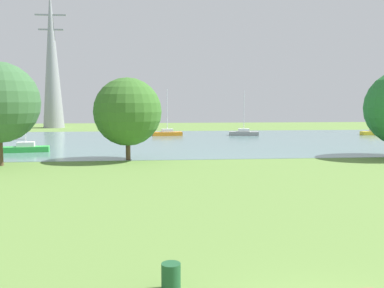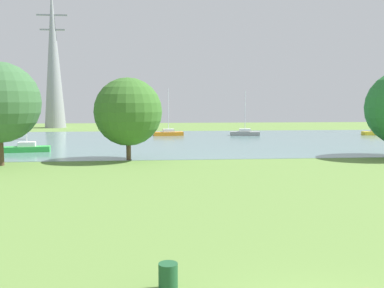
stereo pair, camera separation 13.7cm
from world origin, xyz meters
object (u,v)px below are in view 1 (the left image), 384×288
(sailboat_orange, at_px, (167,133))
(tree_west_near, at_px, (128,112))
(electricity_pylon, at_px, (52,58))
(sailboat_gray, at_px, (244,133))
(sailboat_green, at_px, (26,148))
(sailboat_yellow, at_px, (376,132))
(litter_bin, at_px, (171,277))

(sailboat_orange, distance_m, tree_west_near, 29.20)
(sailboat_orange, bearing_deg, electricity_pylon, 133.80)
(sailboat_gray, relative_size, electricity_pylon, 0.25)
(sailboat_gray, height_order, sailboat_green, sailboat_gray)
(sailboat_gray, relative_size, sailboat_yellow, 1.36)
(sailboat_orange, height_order, electricity_pylon, electricity_pylon)
(sailboat_green, height_order, tree_west_near, tree_west_near)
(sailboat_gray, height_order, tree_west_near, tree_west_near)
(sailboat_gray, height_order, electricity_pylon, electricity_pylon)
(sailboat_gray, bearing_deg, electricity_pylon, 145.23)
(litter_bin, relative_size, sailboat_gray, 0.11)
(tree_west_near, bearing_deg, sailboat_orange, 80.48)
(sailboat_gray, xyz_separation_m, sailboat_yellow, (22.03, -1.29, -0.02))
(sailboat_orange, distance_m, sailboat_yellow, 34.59)
(litter_bin, height_order, sailboat_gray, sailboat_gray)
(sailboat_yellow, distance_m, tree_west_near, 47.70)
(sailboat_orange, relative_size, tree_west_near, 0.98)
(litter_bin, height_order, sailboat_green, sailboat_green)
(litter_bin, xyz_separation_m, sailboat_orange, (2.08, 56.38, 0.07))
(sailboat_yellow, distance_m, electricity_pylon, 65.13)
(tree_west_near, xyz_separation_m, electricity_pylon, (-18.56, 52.86, 10.25))
(sailboat_green, bearing_deg, tree_west_near, -33.01)
(litter_bin, distance_m, sailboat_gray, 57.71)
(litter_bin, bearing_deg, tree_west_near, 95.53)
(electricity_pylon, bearing_deg, sailboat_green, -81.07)
(sailboat_orange, bearing_deg, sailboat_green, -127.53)
(litter_bin, xyz_separation_m, sailboat_gray, (14.60, 55.84, 0.07))
(tree_west_near, height_order, electricity_pylon, electricity_pylon)
(sailboat_gray, xyz_separation_m, electricity_pylon, (-35.86, 24.89, 14.31))
(sailboat_orange, bearing_deg, tree_west_near, -99.52)
(sailboat_orange, height_order, tree_west_near, tree_west_near)
(sailboat_gray, bearing_deg, sailboat_yellow, -3.35)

